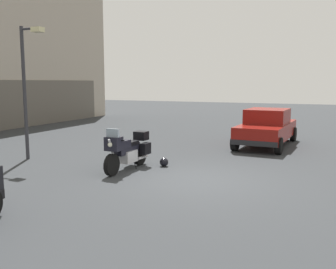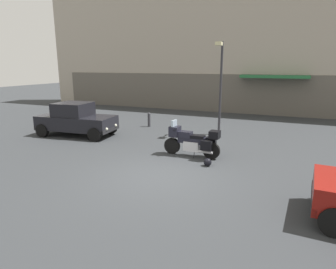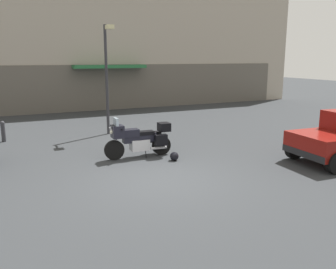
{
  "view_description": "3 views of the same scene",
  "coord_description": "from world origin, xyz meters",
  "views": [
    {
      "loc": [
        -9.62,
        -3.23,
        2.67
      ],
      "look_at": [
        0.5,
        1.1,
        1.14
      ],
      "focal_mm": 40.34,
      "sensor_mm": 36.0,
      "label": 1
    },
    {
      "loc": [
        3.7,
        -7.83,
        3.43
      ],
      "look_at": [
        -0.09,
        1.0,
        1.13
      ],
      "focal_mm": 31.01,
      "sensor_mm": 36.0,
      "label": 2
    },
    {
      "loc": [
        -3.62,
        -8.33,
        3.21
      ],
      "look_at": [
        0.73,
        1.01,
        0.99
      ],
      "focal_mm": 38.16,
      "sensor_mm": 36.0,
      "label": 3
    }
  ],
  "objects": [
    {
      "name": "car_hatchback_near",
      "position": [
        -6.09,
        3.39,
        0.81
      ],
      "size": [
        3.99,
        2.14,
        1.64
      ],
      "rotation": [
        0.0,
        0.0,
        0.1
      ],
      "color": "black",
      "rests_on": "ground"
    },
    {
      "name": "streetlamp_curbside",
      "position": [
        0.41,
        6.27,
        2.78
      ],
      "size": [
        0.28,
        0.94,
        4.54
      ],
      "color": "#2D2D33",
      "rests_on": "ground"
    },
    {
      "name": "ground_plane",
      "position": [
        0.0,
        0.0,
        0.0
      ],
      "size": [
        80.0,
        80.0,
        0.0
      ],
      "primitive_type": "plane",
      "color": "#2D3033"
    },
    {
      "name": "helmet",
      "position": [
        1.19,
        1.53,
        0.14
      ],
      "size": [
        0.28,
        0.28,
        0.28
      ],
      "primitive_type": "sphere",
      "color": "black",
      "rests_on": "ground"
    },
    {
      "name": "motorcycle",
      "position": [
        0.34,
        2.38,
        0.62
      ],
      "size": [
        2.26,
        0.78,
        1.36
      ],
      "rotation": [
        0.0,
        0.0,
        3.1
      ],
      "color": "black",
      "rests_on": "ground"
    },
    {
      "name": "bollard_curbside",
      "position": [
        -3.71,
        6.7,
        0.44
      ],
      "size": [
        0.16,
        0.16,
        0.82
      ],
      "color": "#333338",
      "rests_on": "ground"
    },
    {
      "name": "building_facade_rear",
      "position": [
        0.0,
        14.75,
        4.81
      ],
      "size": [
        33.23,
        3.4,
        9.71
      ],
      "color": "#A89E8E",
      "rests_on": "ground"
    }
  ]
}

